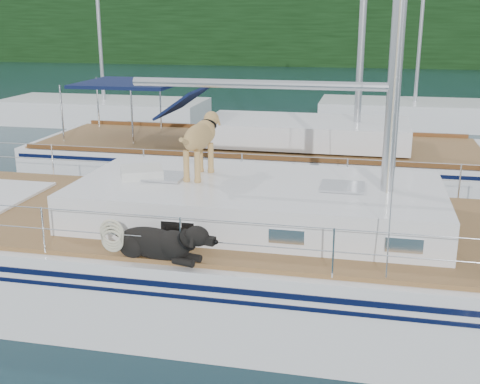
# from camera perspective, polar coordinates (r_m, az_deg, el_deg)

# --- Properties ---
(ground) EXTENTS (120.00, 120.00, 0.00)m
(ground) POSITION_cam_1_polar(r_m,az_deg,el_deg) (9.41, -3.28, -9.55)
(ground) COLOR black
(ground) RESTS_ON ground
(tree_line) EXTENTS (90.00, 3.00, 6.00)m
(tree_line) POSITION_cam_1_polar(r_m,az_deg,el_deg) (53.21, 10.06, 14.88)
(tree_line) COLOR black
(tree_line) RESTS_ON ground
(shore_bank) EXTENTS (92.00, 1.00, 1.20)m
(shore_bank) POSITION_cam_1_polar(r_m,az_deg,el_deg) (54.51, 9.99, 12.38)
(shore_bank) COLOR #595147
(shore_bank) RESTS_ON ground
(main_sailboat) EXTENTS (12.00, 3.91, 14.01)m
(main_sailboat) POSITION_cam_1_polar(r_m,az_deg,el_deg) (9.11, -2.82, -5.78)
(main_sailboat) COLOR white
(main_sailboat) RESTS_ON ground
(neighbor_sailboat) EXTENTS (11.00, 3.50, 13.30)m
(neighbor_sailboat) POSITION_cam_1_polar(r_m,az_deg,el_deg) (14.87, 1.96, 2.79)
(neighbor_sailboat) COLOR white
(neighbor_sailboat) RESTS_ON ground
(bg_boat_west) EXTENTS (8.00, 3.00, 11.65)m
(bg_boat_west) POSITION_cam_1_polar(r_m,az_deg,el_deg) (24.70, -12.72, 7.40)
(bg_boat_west) COLOR white
(bg_boat_west) RESTS_ON ground
(bg_boat_center) EXTENTS (7.20, 3.00, 11.65)m
(bg_boat_center) POSITION_cam_1_polar(r_m,az_deg,el_deg) (24.48, 16.16, 7.09)
(bg_boat_center) COLOR white
(bg_boat_center) RESTS_ON ground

